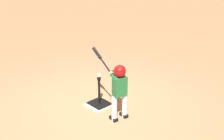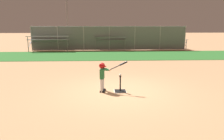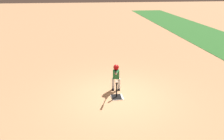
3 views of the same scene
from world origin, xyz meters
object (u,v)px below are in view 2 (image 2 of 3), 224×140
(baseball, at_px, (120,75))
(bleachers_far_left, at_px, (166,44))
(bleachers_left_center, at_px, (111,43))
(batting_tee, at_px, (120,89))
(bleachers_center, at_px, (50,43))
(batter_child, at_px, (103,73))

(baseball, xyz_separation_m, bleachers_far_left, (5.46, 13.11, -0.18))
(bleachers_left_center, distance_m, bleachers_far_left, 5.28)
(batting_tee, height_order, bleachers_far_left, bleachers_far_left)
(bleachers_center, bearing_deg, bleachers_left_center, 4.24)
(baseball, relative_size, bleachers_far_left, 0.02)
(batting_tee, xyz_separation_m, bleachers_left_center, (0.19, 12.76, 0.52))
(bleachers_center, height_order, bleachers_left_center, bleachers_center)
(baseball, bearing_deg, bleachers_center, 113.52)
(batting_tee, height_order, bleachers_left_center, bleachers_left_center)
(baseball, height_order, bleachers_left_center, bleachers_left_center)
(bleachers_center, bearing_deg, bleachers_far_left, 3.99)
(bleachers_left_center, bearing_deg, bleachers_center, -175.76)
(batter_child, bearing_deg, baseball, -6.38)
(batting_tee, xyz_separation_m, bleachers_far_left, (5.46, 13.11, 0.37))
(batter_child, xyz_separation_m, bleachers_left_center, (0.81, 12.69, -0.07))
(bleachers_left_center, relative_size, bleachers_far_left, 0.85)
(batter_child, height_order, baseball, batter_child)
(baseball, distance_m, bleachers_center, 13.47)
(batting_tee, relative_size, bleachers_far_left, 0.17)
(batter_child, relative_size, bleachers_center, 0.32)
(batter_child, xyz_separation_m, bleachers_center, (-4.76, 12.28, -0.02))
(batter_child, distance_m, bleachers_far_left, 14.39)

